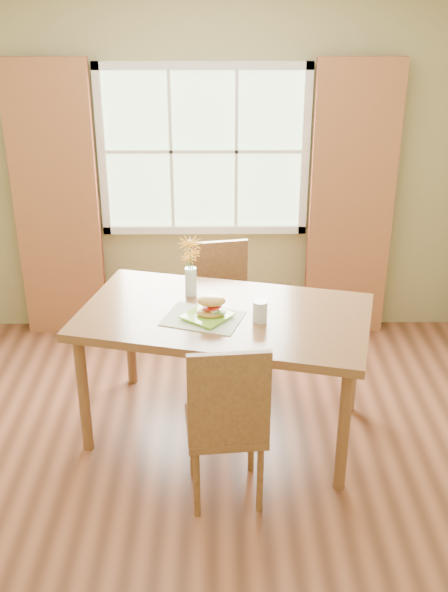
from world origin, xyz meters
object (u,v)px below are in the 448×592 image
(croissant_sandwich, at_px, (211,307))
(flower_vase, at_px, (190,262))
(chair_far, at_px, (221,306))
(chair_near, at_px, (227,420))
(dining_table, at_px, (224,326))
(water_glass, at_px, (260,312))

(croissant_sandwich, relative_size, flower_vase, 0.48)
(chair_far, bearing_deg, chair_near, -99.49)
(dining_table, distance_m, croissant_sandwich, 0.21)
(dining_table, xyz_separation_m, chair_far, (-0.02, 0.71, -0.21))
(chair_far, height_order, croissant_sandwich, chair_far)
(dining_table, bearing_deg, chair_far, 105.24)
(dining_table, xyz_separation_m, flower_vase, (-0.21, 0.26, 0.32))
(chair_near, bearing_deg, dining_table, 85.25)
(chair_near, height_order, water_glass, chair_near)
(chair_far, xyz_separation_m, croissant_sandwich, (-0.06, -0.79, 0.38))
(chair_near, relative_size, flower_vase, 2.68)
(chair_far, xyz_separation_m, flower_vase, (-0.20, -0.45, 0.53))
(croissant_sandwich, bearing_deg, chair_near, -80.08)
(chair_near, bearing_deg, croissant_sandwich, 92.49)
(chair_far, distance_m, croissant_sandwich, 0.88)
(chair_far, distance_m, flower_vase, 0.72)
(dining_table, relative_size, water_glass, 14.63)
(chair_near, bearing_deg, water_glass, 65.76)
(dining_table, bearing_deg, water_glass, -14.81)
(croissant_sandwich, height_order, water_glass, croissant_sandwich)
(dining_table, distance_m, flower_vase, 0.46)
(dining_table, relative_size, chair_far, 1.91)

